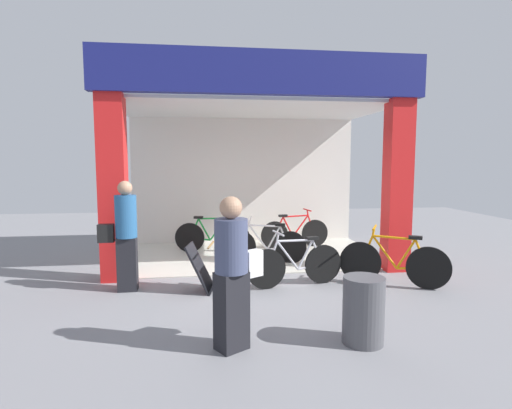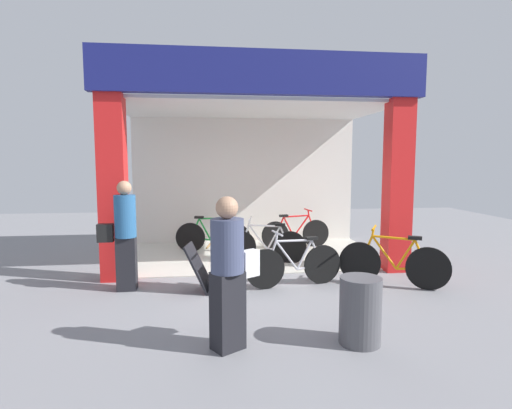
{
  "view_description": "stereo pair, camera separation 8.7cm",
  "coord_description": "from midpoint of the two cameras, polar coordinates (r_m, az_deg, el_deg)",
  "views": [
    {
      "loc": [
        -0.99,
        -6.85,
        1.97
      ],
      "look_at": [
        0.0,
        0.75,
        1.15
      ],
      "focal_mm": 28.62,
      "sensor_mm": 36.0,
      "label": 1
    },
    {
      "loc": [
        -0.91,
        -6.86,
        1.97
      ],
      "look_at": [
        0.0,
        0.75,
        1.15
      ],
      "focal_mm": 28.62,
      "sensor_mm": 36.0,
      "label": 2
    }
  ],
  "objects": [
    {
      "name": "bicycle_parked_0",
      "position": [
        6.84,
        19.0,
        -7.74
      ],
      "size": [
        1.5,
        0.86,
        0.93
      ],
      "color": "black",
      "rests_on": "ground"
    },
    {
      "name": "ground_plane",
      "position": [
        7.2,
        1.07,
        -9.78
      ],
      "size": [
        18.61,
        18.61,
        0.0
      ],
      "primitive_type": "plane",
      "color": "gray",
      "rests_on": "ground"
    },
    {
      "name": "bicycle_inside_1",
      "position": [
        8.86,
        -5.79,
        -4.41
      ],
      "size": [
        1.61,
        0.44,
        0.89
      ],
      "color": "black",
      "rests_on": "ground"
    },
    {
      "name": "sandwich_board_sign",
      "position": [
        6.28,
        -6.06,
        -8.74
      ],
      "size": [
        0.79,
        0.61,
        0.73
      ],
      "color": "black",
      "rests_on": "ground"
    },
    {
      "name": "trash_bin",
      "position": [
        4.68,
        14.88,
        -14.14
      ],
      "size": [
        0.45,
        0.45,
        0.73
      ],
      "primitive_type": "cylinder",
      "color": "#4C4C51",
      "rests_on": "ground"
    },
    {
      "name": "pedestrian_1",
      "position": [
        6.49,
        -17.54,
        -4.01
      ],
      "size": [
        0.58,
        0.33,
        1.68
      ],
      "color": "black",
      "rests_on": "ground"
    },
    {
      "name": "shop_facade",
      "position": [
        8.46,
        -0.35,
        6.36
      ],
      "size": [
        5.5,
        3.31,
        3.75
      ],
      "color": "beige",
      "rests_on": "ground"
    },
    {
      "name": "bicycle_inside_2",
      "position": [
        7.91,
        1.61,
        -5.7
      ],
      "size": [
        1.58,
        0.47,
        0.88
      ],
      "color": "black",
      "rests_on": "ground"
    },
    {
      "name": "bicycle_parked_1",
      "position": [
        6.51,
        5.82,
        -8.32
      ],
      "size": [
        1.58,
        0.44,
        0.88
      ],
      "color": "black",
      "rests_on": "ground"
    },
    {
      "name": "bicycle_inside_0",
      "position": [
        9.3,
        5.81,
        -3.95
      ],
      "size": [
        1.59,
        0.44,
        0.88
      ],
      "color": "black",
      "rests_on": "ground"
    },
    {
      "name": "pedestrian_0",
      "position": [
        4.28,
        -3.29,
        -9.24
      ],
      "size": [
        0.6,
        0.5,
        1.61
      ],
      "color": "black",
      "rests_on": "ground"
    }
  ]
}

